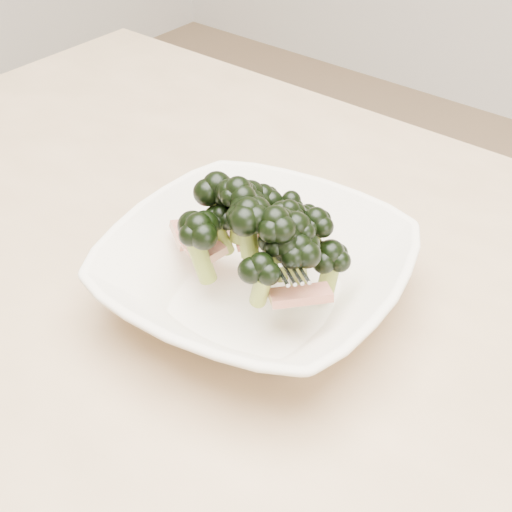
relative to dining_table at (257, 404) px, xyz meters
The scene contains 2 objects.
dining_table is the anchor object (origin of this frame).
broccoli_dish 0.14m from the dining_table, 127.90° to the left, with size 0.28×0.28×0.12m.
Camera 1 is at (0.27, -0.34, 1.16)m, focal length 50.00 mm.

